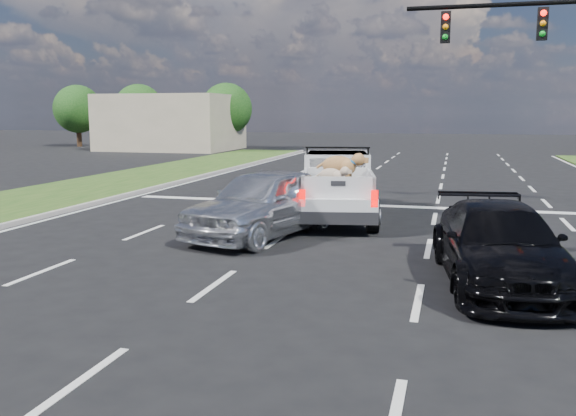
# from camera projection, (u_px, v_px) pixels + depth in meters

# --- Properties ---
(ground) EXTENTS (160.00, 160.00, 0.00)m
(ground) POSITION_uv_depth(u_px,v_px,m) (311.00, 293.00, 10.18)
(ground) COLOR black
(ground) RESTS_ON ground
(road_markings) EXTENTS (17.75, 60.00, 0.01)m
(road_markings) POSITION_uv_depth(u_px,v_px,m) (366.00, 224.00, 16.44)
(road_markings) COLOR silver
(road_markings) RESTS_ON ground
(curb_left) EXTENTS (0.15, 60.00, 0.14)m
(curb_left) POSITION_uv_depth(u_px,v_px,m) (62.00, 211.00, 18.24)
(curb_left) COLOR #9D9790
(curb_left) RESTS_ON ground
(building_left) EXTENTS (10.00, 8.00, 4.40)m
(building_left) POSITION_uv_depth(u_px,v_px,m) (172.00, 122.00, 49.35)
(building_left) COLOR tan
(building_left) RESTS_ON ground
(tree_far_a) EXTENTS (4.20, 4.20, 5.40)m
(tree_far_a) POSITION_uv_depth(u_px,v_px,m) (78.00, 109.00, 53.68)
(tree_far_a) COLOR #332114
(tree_far_a) RESTS_ON ground
(tree_far_b) EXTENTS (4.20, 4.20, 5.40)m
(tree_far_b) POSITION_uv_depth(u_px,v_px,m) (139.00, 109.00, 52.12)
(tree_far_b) COLOR #332114
(tree_far_b) RESTS_ON ground
(tree_far_c) EXTENTS (4.20, 4.20, 5.40)m
(tree_far_c) POSITION_uv_depth(u_px,v_px,m) (227.00, 109.00, 50.05)
(tree_far_c) COLOR #332114
(tree_far_c) RESTS_ON ground
(pickup_truck) EXTENTS (2.95, 5.70, 2.03)m
(pickup_truck) POSITION_uv_depth(u_px,v_px,m) (337.00, 185.00, 17.37)
(pickup_truck) COLOR black
(pickup_truck) RESTS_ON ground
(silver_sedan) EXTENTS (3.31, 5.25, 1.67)m
(silver_sedan) POSITION_uv_depth(u_px,v_px,m) (264.00, 202.00, 14.82)
(silver_sedan) COLOR silver
(silver_sedan) RESTS_ON ground
(black_coupe) EXTENTS (2.58, 5.02, 1.39)m
(black_coupe) POSITION_uv_depth(u_px,v_px,m) (499.00, 245.00, 10.64)
(black_coupe) COLOR black
(black_coupe) RESTS_ON ground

